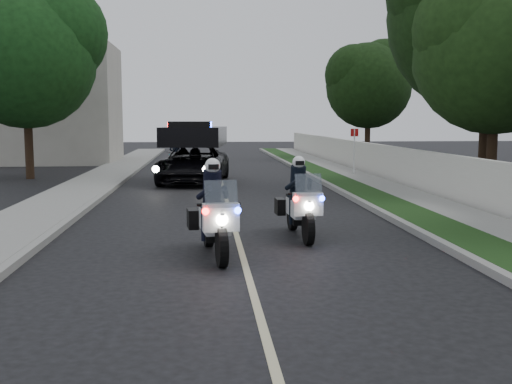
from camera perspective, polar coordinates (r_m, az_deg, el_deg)
ground at (r=11.80m, az=-1.32°, el=-5.90°), size 120.00×120.00×0.00m
curb_right at (r=22.16m, az=7.67°, el=0.23°), size 0.20×60.00×0.15m
grass_verge at (r=22.32m, az=9.42°, el=0.26°), size 1.20×60.00×0.16m
sidewalk_right at (r=22.68m, az=12.60°, el=0.29°), size 1.40×60.00×0.16m
property_wall at (r=22.94m, az=15.03°, el=1.98°), size 0.22×60.00×1.50m
curb_left at (r=21.89m, az=-13.78°, el=0.02°), size 0.20×60.00×0.15m
sidewalk_left at (r=22.09m, az=-16.60°, el=-0.00°), size 2.00×60.00×0.16m
building_far at (r=38.63m, az=-19.01°, el=7.81°), size 8.00×6.00×7.00m
lane_marking at (r=21.65m, az=-2.99°, el=-0.06°), size 0.12×50.00×0.01m
police_moto_left at (r=11.72m, az=-3.94°, el=-6.00°), size 1.04×2.29×1.88m
police_moto_right at (r=13.59m, az=4.12°, el=-4.22°), size 0.84×2.16×1.81m
police_suv at (r=25.28m, az=-5.87°, el=0.90°), size 3.21×5.83×2.71m
bicycle at (r=29.02m, az=-7.57°, el=1.64°), size 0.85×1.96×1.00m
cyclist at (r=29.02m, az=-7.57°, el=1.64°), size 0.56×0.39×1.53m
sign_post at (r=27.61m, az=9.18°, el=1.35°), size 0.40×0.40×2.27m
tree_right_b at (r=23.01m, az=21.17°, el=-0.11°), size 6.08×6.08×9.63m
tree_right_c at (r=24.51m, az=20.48°, el=0.31°), size 9.62×9.62×12.37m
tree_right_e at (r=40.76m, az=10.41°, el=3.07°), size 6.80×6.80×9.31m
tree_left_near at (r=28.52m, az=-20.48°, el=1.18°), size 6.74×6.74×10.21m
tree_left_far at (r=37.68m, az=-18.14°, el=2.54°), size 7.26×7.26×9.35m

